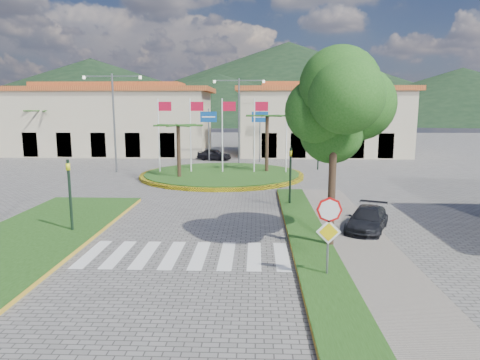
{
  "coord_description": "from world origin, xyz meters",
  "views": [
    {
      "loc": [
        2.64,
        -10.88,
        5.36
      ],
      "look_at": [
        1.93,
        8.0,
        2.12
      ],
      "focal_mm": 32.0,
      "sensor_mm": 36.0,
      "label": 1
    }
  ],
  "objects_px": {
    "stop_sign": "(329,224)",
    "deciduous_tree": "(335,112)",
    "roundabout_island": "(222,174)",
    "car_dark_b": "(325,151)",
    "car_side_right": "(367,220)",
    "white_van": "(188,149)",
    "car_dark_a": "(214,154)"
  },
  "relations": [
    {
      "from": "roundabout_island",
      "to": "stop_sign",
      "type": "relative_size",
      "value": 4.79
    },
    {
      "from": "white_van",
      "to": "car_dark_a",
      "type": "relative_size",
      "value": 1.43
    },
    {
      "from": "car_side_right",
      "to": "car_dark_b",
      "type": "bearing_deg",
      "value": 107.76
    },
    {
      "from": "car_dark_b",
      "to": "white_van",
      "type": "bearing_deg",
      "value": 111.22
    },
    {
      "from": "roundabout_island",
      "to": "car_dark_b",
      "type": "height_order",
      "value": "roundabout_island"
    },
    {
      "from": "stop_sign",
      "to": "deciduous_tree",
      "type": "xyz_separation_m",
      "value": [
        0.6,
        3.04,
        3.38
      ]
    },
    {
      "from": "car_dark_b",
      "to": "car_side_right",
      "type": "xyz_separation_m",
      "value": [
        -2.72,
        -28.91,
        -0.02
      ]
    },
    {
      "from": "deciduous_tree",
      "to": "car_dark_a",
      "type": "bearing_deg",
      "value": 104.62
    },
    {
      "from": "car_side_right",
      "to": "stop_sign",
      "type": "bearing_deg",
      "value": -92.72
    },
    {
      "from": "roundabout_island",
      "to": "stop_sign",
      "type": "distance_m",
      "value": 20.69
    },
    {
      "from": "car_side_right",
      "to": "car_dark_a",
      "type": "bearing_deg",
      "value": 133.21
    },
    {
      "from": "stop_sign",
      "to": "white_van",
      "type": "relative_size",
      "value": 0.54
    },
    {
      "from": "roundabout_island",
      "to": "car_dark_b",
      "type": "xyz_separation_m",
      "value": [
        10.21,
        14.24,
        0.38
      ]
    },
    {
      "from": "car_dark_a",
      "to": "car_dark_b",
      "type": "height_order",
      "value": "car_dark_a"
    },
    {
      "from": "car_dark_a",
      "to": "roundabout_island",
      "type": "bearing_deg",
      "value": -153.34
    },
    {
      "from": "stop_sign",
      "to": "car_side_right",
      "type": "xyz_separation_m",
      "value": [
        2.6,
        5.37,
        -1.26
      ]
    },
    {
      "from": "deciduous_tree",
      "to": "white_van",
      "type": "distance_m",
      "value": 33.83
    },
    {
      "from": "stop_sign",
      "to": "deciduous_tree",
      "type": "relative_size",
      "value": 0.39
    },
    {
      "from": "roundabout_island",
      "to": "car_dark_a",
      "type": "xyz_separation_m",
      "value": [
        -1.61,
        10.25,
        0.42
      ]
    },
    {
      "from": "stop_sign",
      "to": "car_dark_b",
      "type": "distance_m",
      "value": 34.71
    },
    {
      "from": "white_van",
      "to": "car_side_right",
      "type": "height_order",
      "value": "white_van"
    },
    {
      "from": "roundabout_island",
      "to": "deciduous_tree",
      "type": "xyz_separation_m",
      "value": [
        5.5,
        -17.0,
        5.01
      ]
    },
    {
      "from": "stop_sign",
      "to": "deciduous_tree",
      "type": "bearing_deg",
      "value": 78.82
    },
    {
      "from": "deciduous_tree",
      "to": "white_van",
      "type": "bearing_deg",
      "value": 108.25
    },
    {
      "from": "deciduous_tree",
      "to": "car_side_right",
      "type": "xyz_separation_m",
      "value": [
        2.0,
        2.33,
        -4.65
      ]
    },
    {
      "from": "car_dark_b",
      "to": "car_side_right",
      "type": "bearing_deg",
      "value": -161.85
    },
    {
      "from": "roundabout_island",
      "to": "deciduous_tree",
      "type": "bearing_deg",
      "value": -72.09
    },
    {
      "from": "stop_sign",
      "to": "white_van",
      "type": "distance_m",
      "value": 36.28
    },
    {
      "from": "deciduous_tree",
      "to": "car_side_right",
      "type": "height_order",
      "value": "deciduous_tree"
    },
    {
      "from": "deciduous_tree",
      "to": "car_dark_a",
      "type": "distance_m",
      "value": 28.53
    },
    {
      "from": "roundabout_island",
      "to": "stop_sign",
      "type": "xyz_separation_m",
      "value": [
        4.9,
        -20.04,
        1.62
      ]
    },
    {
      "from": "deciduous_tree",
      "to": "car_side_right",
      "type": "bearing_deg",
      "value": 49.35
    }
  ]
}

